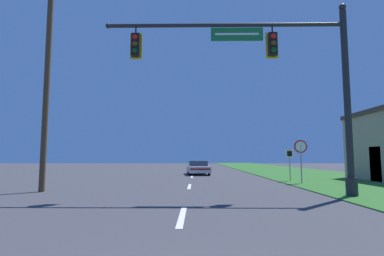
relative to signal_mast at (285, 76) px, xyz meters
The scene contains 7 objects.
grass_verge_right 21.60m from the signal_mast, 71.89° to the left, with size 10.00×110.00×0.04m.
road_center_line 13.53m from the signal_mast, 108.19° to the left, with size 0.16×34.80×0.01m.
signal_mast is the anchor object (origin of this frame).
car_ahead 16.30m from the signal_mast, 102.64° to the left, with size 2.19×4.75×1.19m.
stop_sign 6.97m from the signal_mast, 66.41° to the left, with size 0.76×0.07×2.50m.
route_sign_post 8.50m from the signal_mast, 72.30° to the left, with size 0.55×0.06×2.03m.
utility_pole_near 10.61m from the signal_mast, behind, with size 1.80×0.26×10.71m.
Camera 1 is at (0.38, -1.88, 1.51)m, focal length 28.00 mm.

